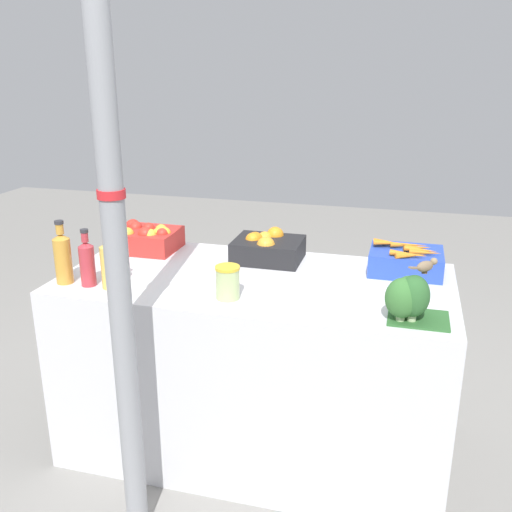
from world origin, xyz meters
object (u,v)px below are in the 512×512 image
apple_crate (146,237)px  pickle_jar (228,282)px  carrot_crate (406,260)px  juice_bottle_golden (109,264)px  juice_bottle_amber (63,257)px  juice_bottle_ruby (87,262)px  orange_crate (267,248)px  broccoli_pile (407,297)px  sparrow_bird (426,266)px  support_pole (114,222)px

apple_crate → pickle_jar: (0.59, -0.50, 0.00)m
carrot_crate → juice_bottle_golden: 1.30m
juice_bottle_amber → pickle_jar: size_ratio=2.03×
juice_bottle_ruby → orange_crate: bearing=38.7°
broccoli_pile → apple_crate: bearing=157.9°
sparrow_bird → juice_bottle_ruby: bearing=135.4°
carrot_crate → juice_bottle_amber: 1.50m
support_pole → juice_bottle_amber: 0.65m
carrot_crate → juice_bottle_ruby: bearing=-158.3°
support_pole → apple_crate: size_ratio=7.86×
sparrow_bird → broccoli_pile: bearing=151.0°
juice_bottle_ruby → pickle_jar: bearing=1.7°
apple_crate → broccoli_pile: size_ratio=1.36×
carrot_crate → juice_bottle_ruby: size_ratio=1.29×
carrot_crate → juice_bottle_ruby: (-1.29, -0.52, 0.05)m
sparrow_bird → apple_crate: bearing=114.3°
juice_bottle_amber → pickle_jar: juice_bottle_amber is taller
broccoli_pile → juice_bottle_golden: bearing=179.7°
orange_crate → pickle_jar: (-0.04, -0.50, 0.01)m
apple_crate → juice_bottle_ruby: juice_bottle_ruby is taller
juice_bottle_golden → sparrow_bird: juice_bottle_golden is taller
carrot_crate → sparrow_bird: size_ratio=3.06×
sparrow_bird → orange_crate: bearing=99.3°
support_pole → orange_crate: support_pole is taller
juice_bottle_ruby → sparrow_bird: 1.36m
broccoli_pile → pickle_jar: broccoli_pile is taller
support_pole → sparrow_bird: (1.02, 0.37, -0.19)m
pickle_jar → apple_crate: bearing=140.0°
apple_crate → orange_crate: size_ratio=1.00×
orange_crate → sparrow_bird: (0.71, -0.51, 0.15)m
support_pole → sparrow_bird: bearing=19.9°
support_pole → pickle_jar: size_ratio=18.52×
juice_bottle_amber → juice_bottle_ruby: (0.11, 0.00, -0.01)m
apple_crate → broccoli_pile: 1.39m
juice_bottle_amber → broccoli_pile: bearing=-0.3°
support_pole → apple_crate: support_pole is taller
carrot_crate → juice_bottle_golden: (-1.19, -0.52, 0.05)m
broccoli_pile → juice_bottle_ruby: juice_bottle_ruby is taller
support_pole → juice_bottle_golden: 0.52m
orange_crate → juice_bottle_amber: size_ratio=1.16×
carrot_crate → pickle_jar: bearing=-143.8°
juice_bottle_ruby → juice_bottle_golden: (0.10, 0.00, 0.00)m
orange_crate → pickle_jar: 0.50m
juice_bottle_ruby → apple_crate: bearing=87.6°
broccoli_pile → juice_bottle_amber: bearing=179.7°
apple_crate → juice_bottle_ruby: bearing=-92.4°
apple_crate → carrot_crate: size_ratio=1.00×
juice_bottle_golden → carrot_crate: bearing=23.4°
juice_bottle_ruby → sparrow_bird: juice_bottle_ruby is taller
orange_crate → pickle_jar: orange_crate is taller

